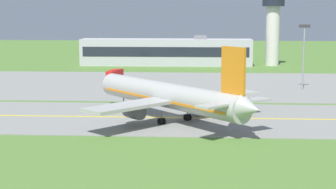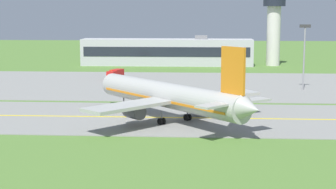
{
  "view_description": "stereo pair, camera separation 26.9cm",
  "coord_description": "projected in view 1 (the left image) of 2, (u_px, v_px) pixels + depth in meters",
  "views": [
    {
      "loc": [
        5.56,
        -88.05,
        17.32
      ],
      "look_at": [
        -0.01,
        -0.33,
        4.0
      ],
      "focal_mm": 58.02,
      "sensor_mm": 36.0,
      "label": 1
    },
    {
      "loc": [
        5.83,
        -88.04,
        17.32
      ],
      "look_at": [
        -0.01,
        -0.33,
        4.0
      ],
      "focal_mm": 58.02,
      "sensor_mm": 36.0,
      "label": 2
    }
  ],
  "objects": [
    {
      "name": "taxiway_centreline",
      "position": [
        168.0,
        117.0,
        89.81
      ],
      "size": [
        220.0,
        0.6,
        0.01
      ],
      "primitive_type": "cube",
      "color": "yellow",
      "rests_on": "taxiway_strip"
    },
    {
      "name": "apron_pad",
      "position": [
        221.0,
        85.0,
        130.64
      ],
      "size": [
        140.0,
        52.0,
        0.1
      ],
      "primitive_type": "cube",
      "color": "gray",
      "rests_on": "ground"
    },
    {
      "name": "apron_light_mast",
      "position": [
        304.0,
        49.0,
        120.4
      ],
      "size": [
        2.4,
        0.5,
        14.7
      ],
      "color": "gray",
      "rests_on": "ground"
    },
    {
      "name": "airplane_lead",
      "position": [
        169.0,
        96.0,
        86.53
      ],
      "size": [
        29.73,
        32.57,
        12.7
      ],
      "color": "#ADADA8",
      "rests_on": "ground"
    },
    {
      "name": "terminal_building",
      "position": [
        166.0,
        52.0,
        179.09
      ],
      "size": [
        56.07,
        9.59,
        9.86
      ],
      "color": "#B2B2B7",
      "rests_on": "ground"
    },
    {
      "name": "control_tower",
      "position": [
        273.0,
        20.0,
        176.57
      ],
      "size": [
        7.6,
        7.6,
        24.3
      ],
      "color": "silver",
      "rests_on": "ground"
    },
    {
      "name": "taxiway_strip",
      "position": [
        168.0,
        118.0,
        89.82
      ],
      "size": [
        240.0,
        28.0,
        0.1
      ],
      "primitive_type": "cube",
      "color": "gray",
      "rests_on": "ground"
    },
    {
      "name": "ground_plane",
      "position": [
        168.0,
        118.0,
        89.83
      ],
      "size": [
        500.0,
        500.0,
        0.0
      ],
      "primitive_type": "plane",
      "color": "#517A33"
    },
    {
      "name": "service_truck_fuel",
      "position": [
        115.0,
        74.0,
        140.95
      ],
      "size": [
        3.92,
        6.34,
        2.6
      ],
      "color": "red",
      "rests_on": "ground"
    }
  ]
}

